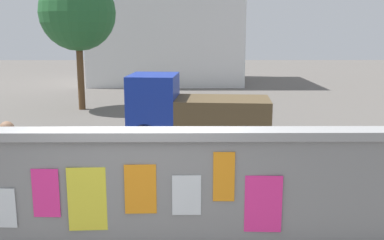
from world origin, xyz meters
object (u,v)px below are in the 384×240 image
auto_rickshaw_truck (192,111)px  tree_roadside (78,13)px  bicycle_near (249,174)px  person_walking (10,161)px  motorcycle (121,162)px

auto_rickshaw_truck → tree_roadside: (-4.12, 5.33, 2.67)m
bicycle_near → person_walking: (-3.90, -1.21, 0.62)m
person_walking → tree_roadside: (-1.26, 10.07, 2.58)m
person_walking → tree_roadside: 10.47m
auto_rickshaw_truck → bicycle_near: auto_rickshaw_truck is taller
auto_rickshaw_truck → bicycle_near: (1.03, -3.53, -0.54)m
tree_roadside → bicycle_near: bearing=-59.8°
tree_roadside → person_walking: bearing=-82.9°
auto_rickshaw_truck → bicycle_near: size_ratio=2.22×
motorcycle → person_walking: bearing=-131.0°
tree_roadside → auto_rickshaw_truck: bearing=-52.3°
auto_rickshaw_truck → person_walking: auto_rickshaw_truck is taller
bicycle_near → tree_roadside: size_ratio=0.34×
auto_rickshaw_truck → tree_roadside: size_ratio=0.75×
auto_rickshaw_truck → person_walking: 5.53m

